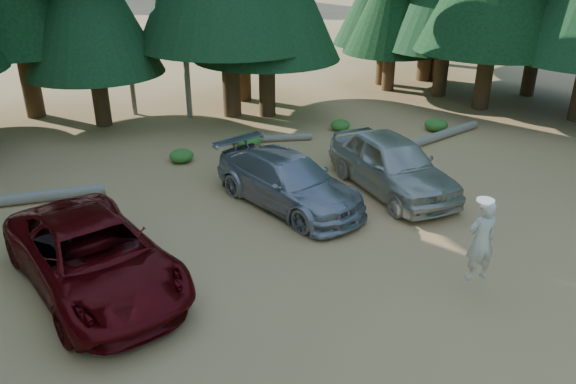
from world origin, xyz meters
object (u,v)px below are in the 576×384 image
object	(u,v)px
red_pickup	(94,256)
log_mid	(270,138)
silver_minivan_right	(392,164)
frisbee_player	(481,240)
silver_minivan_center	(288,181)
log_left	(20,199)
log_right	(435,137)

from	to	relation	value
red_pickup	log_mid	bearing A→B (deg)	32.20
red_pickup	silver_minivan_right	xyz separation A→B (m)	(8.98, 1.16, 0.08)
silver_minivan_right	frisbee_player	bearing A→B (deg)	-104.79
silver_minivan_center	log_left	distance (m)	7.82
red_pickup	log_left	xyz separation A→B (m)	(-1.14, 5.44, -0.61)
silver_minivan_center	log_left	size ratio (longest dim) A/B	1.08
frisbee_player	red_pickup	bearing A→B (deg)	-16.57
frisbee_player	silver_minivan_right	bearing A→B (deg)	-95.53
log_left	log_right	xyz separation A→B (m)	(14.46, -1.42, -0.01)
frisbee_player	log_right	size ratio (longest dim) A/B	0.36
silver_minivan_center	log_left	xyz separation A→B (m)	(-6.87, 3.69, -0.57)
silver_minivan_right	log_mid	distance (m)	5.95
red_pickup	log_mid	xyz separation A→B (m)	(7.71, 6.93, -0.65)
red_pickup	frisbee_player	world-z (taller)	frisbee_player
log_right	log_mid	bearing A→B (deg)	141.63
log_mid	silver_minivan_center	bearing A→B (deg)	-91.25
frisbee_player	log_left	xyz separation A→B (m)	(-8.27, 9.58, -1.17)
red_pickup	silver_minivan_center	world-z (taller)	red_pickup
log_left	log_right	bearing A→B (deg)	5.24
silver_minivan_center	log_left	world-z (taller)	silver_minivan_center
log_left	log_right	size ratio (longest dim) A/B	0.93
silver_minivan_right	log_right	size ratio (longest dim) A/B	1.00
log_mid	silver_minivan_right	bearing A→B (deg)	-57.91
red_pickup	silver_minivan_right	size ratio (longest dim) A/B	1.11
silver_minivan_right	log_right	world-z (taller)	silver_minivan_right
red_pickup	log_right	world-z (taller)	red_pickup
log_mid	log_right	distance (m)	6.32
log_mid	log_right	bearing A→B (deg)	-7.74
log_right	silver_minivan_right	bearing A→B (deg)	-157.61
silver_minivan_right	frisbee_player	xyz separation A→B (m)	(-1.84, -5.31, 0.48)
frisbee_player	log_mid	distance (m)	11.16
silver_minivan_right	log_right	xyz separation A→B (m)	(4.34, 2.86, -0.70)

